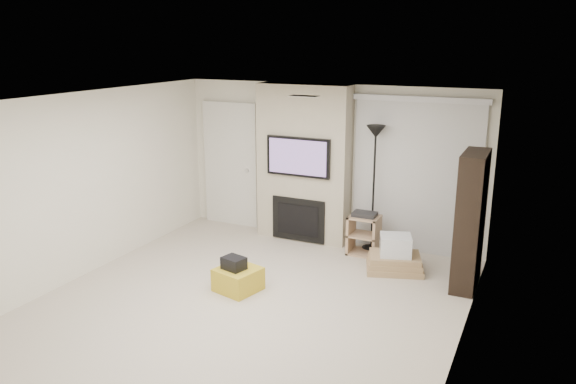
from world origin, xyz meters
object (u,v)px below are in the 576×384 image
at_px(floor_lamp, 375,153).
at_px(box_stack, 395,257).
at_px(ottoman, 238,279).
at_px(bookshelf, 470,221).
at_px(av_stand, 364,232).

relative_size(floor_lamp, box_stack, 2.11).
bearing_deg(box_stack, ottoman, -138.22).
height_order(floor_lamp, bookshelf, floor_lamp).
distance_m(av_stand, bookshelf, 1.75).
bearing_deg(floor_lamp, bookshelf, -26.41).
bearing_deg(bookshelf, box_stack, 174.54).
distance_m(floor_lamp, bookshelf, 1.81).
relative_size(ottoman, av_stand, 0.76).
relative_size(box_stack, bookshelf, 0.51).
xyz_separation_m(ottoman, floor_lamp, (1.14, 2.16, 1.38)).
relative_size(av_stand, box_stack, 0.72).
distance_m(ottoman, av_stand, 2.22).
bearing_deg(av_stand, box_stack, -35.79).
xyz_separation_m(ottoman, box_stack, (1.68, 1.50, 0.05)).
relative_size(av_stand, bookshelf, 0.37).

